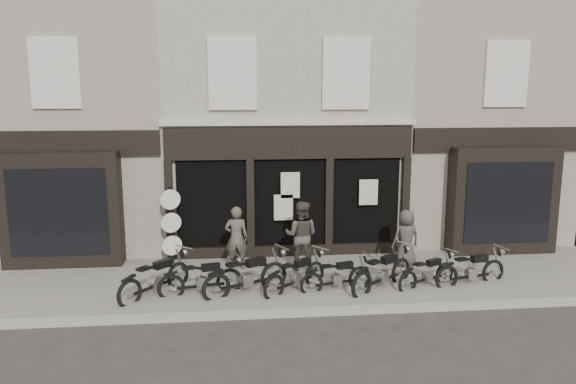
{
  "coord_description": "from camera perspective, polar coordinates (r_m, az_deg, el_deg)",
  "views": [
    {
      "loc": [
        -1.67,
        -12.99,
        5.03
      ],
      "look_at": [
        -0.19,
        1.6,
        2.28
      ],
      "focal_mm": 35.0,
      "sensor_mm": 36.0,
      "label": 1
    }
  ],
  "objects": [
    {
      "name": "motorcycle_6",
      "position": [
        14.69,
        13.98,
        -8.23
      ],
      "size": [
        1.76,
        1.08,
        0.91
      ],
      "rotation": [
        0.0,
        0.0,
        0.46
      ],
      "color": "black",
      "rests_on": "ground"
    },
    {
      "name": "pavement",
      "position": [
        14.85,
        1.01,
        -8.93
      ],
      "size": [
        30.0,
        4.2,
        0.12
      ],
      "primitive_type": "cube",
      "color": "slate",
      "rests_on": "ground_plane"
    },
    {
      "name": "man_left",
      "position": [
        15.39,
        -5.27,
        -4.64
      ],
      "size": [
        0.66,
        0.45,
        1.74
      ],
      "primitive_type": "imported",
      "rotation": [
        0.0,
        0.0,
        3.09
      ],
      "color": "#48453B",
      "rests_on": "pavement"
    },
    {
      "name": "advert_sign_post",
      "position": [
        16.01,
        -11.74,
        -3.68
      ],
      "size": [
        0.55,
        0.36,
        2.33
      ],
      "rotation": [
        0.0,
        0.0,
        0.33
      ],
      "color": "black",
      "rests_on": "ground"
    },
    {
      "name": "man_centre",
      "position": [
        15.26,
        1.35,
        -4.43
      ],
      "size": [
        1.1,
        0.97,
        1.89
      ],
      "primitive_type": "imported",
      "rotation": [
        0.0,
        0.0,
        2.81
      ],
      "color": "#423F35",
      "rests_on": "pavement"
    },
    {
      "name": "neighbour_left",
      "position": [
        19.48,
        -19.85,
        7.09
      ],
      "size": [
        5.6,
        6.73,
        8.34
      ],
      "color": "gray",
      "rests_on": "ground"
    },
    {
      "name": "motorcycle_7",
      "position": [
        15.12,
        18.12,
        -7.77
      ],
      "size": [
        2.04,
        0.81,
        0.99
      ],
      "rotation": [
        0.0,
        0.0,
        0.25
      ],
      "color": "black",
      "rests_on": "ground"
    },
    {
      "name": "motorcycle_2",
      "position": [
        13.82,
        -4.2,
        -8.79
      ],
      "size": [
        2.14,
        1.33,
        1.11
      ],
      "rotation": [
        0.0,
        0.0,
        0.47
      ],
      "color": "black",
      "rests_on": "ground"
    },
    {
      "name": "ground_plane",
      "position": [
        14.03,
        1.45,
        -10.38
      ],
      "size": [
        90.0,
        90.0,
        0.0
      ],
      "primitive_type": "plane",
      "color": "#2D2B28",
      "rests_on": "ground"
    },
    {
      "name": "neighbour_right",
      "position": [
        20.54,
        17.33,
        7.39
      ],
      "size": [
        5.6,
        6.73,
        8.34
      ],
      "color": "gray",
      "rests_on": "ground"
    },
    {
      "name": "motorcycle_5",
      "position": [
        14.27,
        9.6,
        -8.33
      ],
      "size": [
        1.94,
        1.57,
        1.08
      ],
      "rotation": [
        0.0,
        0.0,
        0.64
      ],
      "color": "black",
      "rests_on": "ground"
    },
    {
      "name": "motorcycle_3",
      "position": [
        13.98,
        0.8,
        -8.72
      ],
      "size": [
        1.76,
        1.51,
        1.0
      ],
      "rotation": [
        0.0,
        0.0,
        0.68
      ],
      "color": "black",
      "rests_on": "ground"
    },
    {
      "name": "central_building",
      "position": [
        19.04,
        -0.77,
        7.77
      ],
      "size": [
        7.3,
        6.22,
        8.34
      ],
      "color": "#A8A390",
      "rests_on": "ground"
    },
    {
      "name": "man_right",
      "position": [
        15.89,
        11.9,
        -4.6
      ],
      "size": [
        0.87,
        0.65,
        1.6
      ],
      "primitive_type": "imported",
      "rotation": [
        0.0,
        0.0,
        3.34
      ],
      "color": "#423B37",
      "rests_on": "pavement"
    },
    {
      "name": "motorcycle_0",
      "position": [
        14.04,
        -13.3,
        -8.81
      ],
      "size": [
        1.66,
        1.85,
        1.07
      ],
      "rotation": [
        0.0,
        0.0,
        0.86
      ],
      "color": "black",
      "rests_on": "ground"
    },
    {
      "name": "kerb",
      "position": [
        12.86,
        2.17,
        -12.1
      ],
      "size": [
        30.0,
        0.25,
        0.13
      ],
      "primitive_type": "cube",
      "color": "gray",
      "rests_on": "ground_plane"
    },
    {
      "name": "motorcycle_1",
      "position": [
        13.89,
        -8.76,
        -8.98
      ],
      "size": [
        2.05,
        0.75,
        0.99
      ],
      "rotation": [
        0.0,
        0.0,
        0.22
      ],
      "color": "black",
      "rests_on": "ground"
    },
    {
      "name": "motorcycle_4",
      "position": [
        14.07,
        4.99,
        -8.76
      ],
      "size": [
        1.88,
        0.79,
        0.92
      ],
      "rotation": [
        0.0,
        0.0,
        0.27
      ],
      "color": "black",
      "rests_on": "ground"
    }
  ]
}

